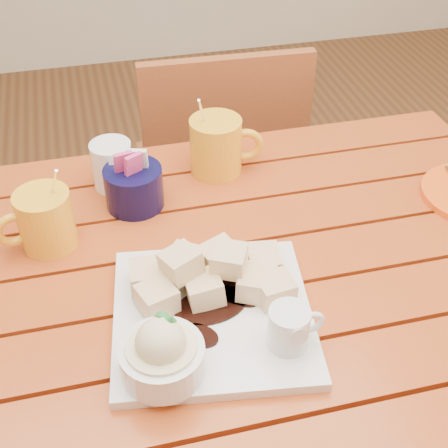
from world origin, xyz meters
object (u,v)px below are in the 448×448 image
object	(u,v)px
coffee_mug_left	(44,220)
chair_far	(219,173)
coffee_mug_right	(218,145)
dessert_plate	(204,314)
table	(214,318)

from	to	relation	value
coffee_mug_left	chair_far	world-z (taller)	coffee_mug_left
coffee_mug_right	dessert_plate	bearing A→B (deg)	-96.45
dessert_plate	table	bearing A→B (deg)	70.37
coffee_mug_left	dessert_plate	bearing A→B (deg)	-64.11
coffee_mug_left	chair_far	distance (m)	0.74
coffee_mug_right	chair_far	xyz separation A→B (m)	(0.09, 0.37, -0.33)
table	chair_far	distance (m)	0.69
table	chair_far	xyz separation A→B (m)	(0.16, 0.65, -0.16)
coffee_mug_right	coffee_mug_left	bearing A→B (deg)	-145.99
coffee_mug_left	coffee_mug_right	distance (m)	0.36
table	dessert_plate	xyz separation A→B (m)	(-0.04, -0.12, 0.14)
coffee_mug_left	table	bearing A→B (deg)	-42.31
coffee_mug_left	coffee_mug_right	bearing A→B (deg)	9.60
coffee_mug_right	chair_far	size ratio (longest dim) A/B	0.19
coffee_mug_left	coffee_mug_right	size ratio (longest dim) A/B	0.92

